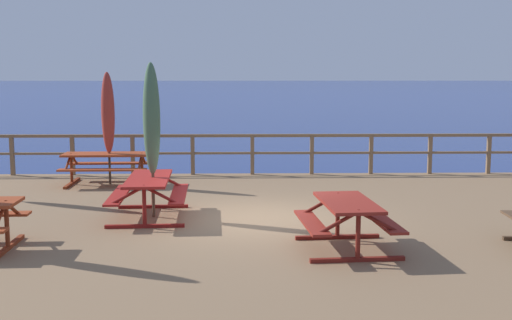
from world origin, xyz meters
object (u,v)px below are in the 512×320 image
(picnic_table_mid_left, at_px, (149,188))
(patio_umbrella_short_mid, at_px, (108,113))
(patio_umbrella_tall_mid_right, at_px, (152,120))
(picnic_table_front_right, at_px, (347,215))
(picnic_table_back_right, at_px, (107,161))

(picnic_table_mid_left, height_order, patio_umbrella_short_mid, patio_umbrella_short_mid)
(patio_umbrella_tall_mid_right, bearing_deg, patio_umbrella_short_mid, 113.43)
(picnic_table_front_right, xyz_separation_m, patio_umbrella_tall_mid_right, (-3.30, 2.32, 1.30))
(picnic_table_mid_left, height_order, patio_umbrella_tall_mid_right, patio_umbrella_tall_mid_right)
(picnic_table_back_right, relative_size, patio_umbrella_tall_mid_right, 0.72)
(picnic_table_back_right, distance_m, patio_umbrella_short_mid, 1.18)
(picnic_table_front_right, bearing_deg, patio_umbrella_short_mid, 129.35)
(picnic_table_front_right, distance_m, patio_umbrella_tall_mid_right, 4.24)
(picnic_table_mid_left, xyz_separation_m, patio_umbrella_tall_mid_right, (0.08, 0.03, 1.29))
(picnic_table_back_right, bearing_deg, patio_umbrella_short_mid, -9.30)
(patio_umbrella_short_mid, bearing_deg, picnic_table_mid_left, -67.79)
(picnic_table_back_right, xyz_separation_m, patio_umbrella_tall_mid_right, (1.64, -3.63, 1.29))
(picnic_table_front_right, height_order, patio_umbrella_short_mid, patio_umbrella_short_mid)
(picnic_table_mid_left, bearing_deg, picnic_table_front_right, -34.11)
(picnic_table_mid_left, height_order, picnic_table_back_right, same)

